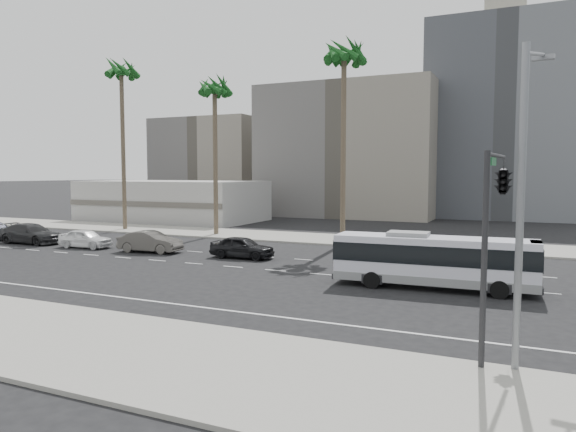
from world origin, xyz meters
The scene contains 18 objects.
ground centered at (0.00, 0.00, 0.00)m, with size 700.00×700.00×0.00m, color black.
sidewalk_north centered at (0.00, 15.50, 0.07)m, with size 120.00×7.00×0.15m, color gray.
sidewalk_south centered at (0.00, -15.50, 0.07)m, with size 120.00×7.00×0.15m, color gray.
commercial_low centered at (-30.00, 25.99, 2.50)m, with size 22.00×12.16×5.00m.
midrise_beige_west centered at (-12.00, 45.00, 9.00)m, with size 24.00×18.00×18.00m, color slate.
midrise_gray_center centered at (8.00, 52.00, 13.00)m, with size 20.00×20.00×26.00m, color #4A4D53.
midrise_beige_far centered at (-38.00, 50.00, 7.50)m, with size 18.00×16.00×15.00m, color slate.
civic_tower centered at (-2.00, 250.00, 38.83)m, with size 42.00×42.00×129.00m.
city_bus centered at (6.68, -1.26, 1.53)m, with size 10.23×2.69×2.91m.
car_a centered at (-7.22, 3.34, 0.78)m, with size 4.59×1.85×1.56m, color black.
car_b centered at (-14.92, 2.89, 0.81)m, with size 4.91×1.71×1.62m, color #54504A.
car_c centered at (-21.21, 2.68, 0.75)m, with size 4.43×1.78×1.51m, color white.
car_d centered at (-27.48, 2.81, 0.85)m, with size 5.85×2.38×1.70m, color #2B2B2C.
streetlight_corner centered at (10.92, -11.63, 5.76)m, with size 1.05×4.80×10.19m.
traffic_signal centered at (10.20, -9.33, 5.54)m, with size 3.07×4.08×6.64m.
palm_near centered at (-3.00, 12.88, 15.23)m, with size 4.99×4.99×16.81m.
palm_mid centered at (-16.24, 14.29, 13.61)m, with size 4.89×4.89×15.13m.
palm_far centered at (-27.51, 14.39, 16.12)m, with size 5.16×5.16×17.75m.
Camera 1 is at (11.08, -29.10, 5.98)m, focal length 33.18 mm.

